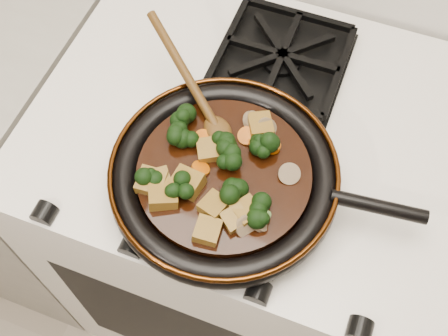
% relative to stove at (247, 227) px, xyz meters
% --- Properties ---
extents(stove, '(0.76, 0.60, 0.90)m').
position_rel_stove_xyz_m(stove, '(0.00, 0.00, 0.00)').
color(stove, white).
rests_on(stove, ground).
extents(burner_grate_front, '(0.23, 0.23, 0.03)m').
position_rel_stove_xyz_m(burner_grate_front, '(0.00, -0.14, 0.46)').
color(burner_grate_front, black).
rests_on(burner_grate_front, stove).
extents(burner_grate_back, '(0.23, 0.23, 0.03)m').
position_rel_stove_xyz_m(burner_grate_back, '(0.00, 0.14, 0.46)').
color(burner_grate_back, black).
rests_on(burner_grate_back, stove).
extents(skillet, '(0.48, 0.35, 0.05)m').
position_rel_stove_xyz_m(skillet, '(-0.00, -0.14, 0.49)').
color(skillet, black).
rests_on(skillet, burner_grate_front).
extents(braising_sauce, '(0.27, 0.27, 0.02)m').
position_rel_stove_xyz_m(braising_sauce, '(-0.01, -0.14, 0.50)').
color(braising_sauce, black).
rests_on(braising_sauce, skillet).
extents(tofu_cube_0, '(0.05, 0.05, 0.02)m').
position_rel_stove_xyz_m(tofu_cube_0, '(0.05, -0.19, 0.52)').
color(tofu_cube_0, brown).
rests_on(tofu_cube_0, braising_sauce).
extents(tofu_cube_1, '(0.05, 0.05, 0.02)m').
position_rel_stove_xyz_m(tofu_cube_1, '(-0.09, -0.19, 0.52)').
color(tofu_cube_1, brown).
rests_on(tofu_cube_1, braising_sauce).
extents(tofu_cube_2, '(0.05, 0.05, 0.02)m').
position_rel_stove_xyz_m(tofu_cube_2, '(0.00, -0.20, 0.52)').
color(tofu_cube_2, brown).
rests_on(tofu_cube_2, braising_sauce).
extents(tofu_cube_3, '(0.06, 0.06, 0.03)m').
position_rel_stove_xyz_m(tofu_cube_3, '(-0.07, -0.21, 0.52)').
color(tofu_cube_3, brown).
rests_on(tofu_cube_3, braising_sauce).
extents(tofu_cube_4, '(0.05, 0.05, 0.02)m').
position_rel_stove_xyz_m(tofu_cube_4, '(-0.04, -0.12, 0.52)').
color(tofu_cube_4, brown).
rests_on(tofu_cube_4, braising_sauce).
extents(tofu_cube_5, '(0.05, 0.05, 0.03)m').
position_rel_stove_xyz_m(tofu_cube_5, '(-0.05, -0.18, 0.52)').
color(tofu_cube_5, brown).
rests_on(tofu_cube_5, braising_sauce).
extents(tofu_cube_6, '(0.05, 0.05, 0.03)m').
position_rel_stove_xyz_m(tofu_cube_6, '(0.02, -0.05, 0.52)').
color(tofu_cube_6, brown).
rests_on(tofu_cube_6, braising_sauce).
extents(tofu_cube_7, '(0.05, 0.05, 0.02)m').
position_rel_stove_xyz_m(tofu_cube_7, '(0.04, -0.21, 0.52)').
color(tofu_cube_7, brown).
rests_on(tofu_cube_7, braising_sauce).
extents(tofu_cube_8, '(0.04, 0.04, 0.03)m').
position_rel_stove_xyz_m(tofu_cube_8, '(-0.10, -0.20, 0.52)').
color(tofu_cube_8, brown).
rests_on(tofu_cube_8, braising_sauce).
extents(tofu_cube_9, '(0.04, 0.04, 0.02)m').
position_rel_stove_xyz_m(tofu_cube_9, '(0.01, -0.24, 0.52)').
color(tofu_cube_9, brown).
rests_on(tofu_cube_9, braising_sauce).
extents(broccoli_floret_0, '(0.07, 0.08, 0.07)m').
position_rel_stove_xyz_m(broccoli_floret_0, '(-0.00, -0.12, 0.52)').
color(broccoli_floret_0, black).
rests_on(broccoli_floret_0, braising_sauce).
extents(broccoli_floret_1, '(0.07, 0.07, 0.07)m').
position_rel_stove_xyz_m(broccoli_floret_1, '(0.08, -0.19, 0.52)').
color(broccoli_floret_1, black).
rests_on(broccoli_floret_1, braising_sauce).
extents(broccoli_floret_2, '(0.08, 0.09, 0.06)m').
position_rel_stove_xyz_m(broccoli_floret_2, '(0.02, -0.18, 0.52)').
color(broccoli_floret_2, black).
rests_on(broccoli_floret_2, braising_sauce).
extents(broccoli_floret_3, '(0.08, 0.08, 0.07)m').
position_rel_stove_xyz_m(broccoli_floret_3, '(0.04, -0.09, 0.52)').
color(broccoli_floret_3, black).
rests_on(broccoli_floret_3, braising_sauce).
extents(broccoli_floret_4, '(0.08, 0.09, 0.06)m').
position_rel_stove_xyz_m(broccoli_floret_4, '(0.04, -0.08, 0.52)').
color(broccoli_floret_4, black).
rests_on(broccoli_floret_4, braising_sauce).
extents(broccoli_floret_5, '(0.08, 0.09, 0.08)m').
position_rel_stove_xyz_m(broccoli_floret_5, '(-0.08, -0.11, 0.52)').
color(broccoli_floret_5, black).
rests_on(broccoli_floret_5, braising_sauce).
extents(broccoli_floret_6, '(0.06, 0.07, 0.06)m').
position_rel_stove_xyz_m(broccoli_floret_6, '(-0.05, -0.19, 0.52)').
color(broccoli_floret_6, black).
rests_on(broccoli_floret_6, braising_sauce).
extents(broccoli_floret_7, '(0.06, 0.06, 0.06)m').
position_rel_stove_xyz_m(broccoli_floret_7, '(-0.10, -0.20, 0.52)').
color(broccoli_floret_7, black).
rests_on(broccoli_floret_7, braising_sauce).
extents(broccoli_floret_8, '(0.08, 0.08, 0.06)m').
position_rel_stove_xyz_m(broccoli_floret_8, '(-0.10, -0.08, 0.52)').
color(broccoli_floret_8, black).
rests_on(broccoli_floret_8, braising_sauce).
extents(broccoli_floret_9, '(0.08, 0.08, 0.05)m').
position_rel_stove_xyz_m(broccoli_floret_9, '(-0.02, -0.09, 0.52)').
color(broccoli_floret_9, black).
rests_on(broccoli_floret_9, braising_sauce).
extents(carrot_coin_0, '(0.03, 0.03, 0.02)m').
position_rel_stove_xyz_m(carrot_coin_0, '(0.01, -0.07, 0.51)').
color(carrot_coin_0, '#C25105').
rests_on(carrot_coin_0, braising_sauce).
extents(carrot_coin_1, '(0.03, 0.03, 0.02)m').
position_rel_stove_xyz_m(carrot_coin_1, '(-0.05, -0.10, 0.51)').
color(carrot_coin_1, '#C25105').
rests_on(carrot_coin_1, braising_sauce).
extents(carrot_coin_2, '(0.03, 0.03, 0.02)m').
position_rel_stove_xyz_m(carrot_coin_2, '(0.05, -0.07, 0.51)').
color(carrot_coin_2, '#C25105').
rests_on(carrot_coin_2, braising_sauce).
extents(carrot_coin_3, '(0.03, 0.03, 0.02)m').
position_rel_stove_xyz_m(carrot_coin_3, '(-0.04, -0.15, 0.51)').
color(carrot_coin_3, '#C25105').
rests_on(carrot_coin_3, braising_sauce).
extents(carrot_coin_4, '(0.03, 0.03, 0.01)m').
position_rel_stove_xyz_m(carrot_coin_4, '(0.02, -0.07, 0.51)').
color(carrot_coin_4, '#C25105').
rests_on(carrot_coin_4, braising_sauce).
extents(mushroom_slice_0, '(0.04, 0.04, 0.02)m').
position_rel_stove_xyz_m(mushroom_slice_0, '(0.09, -0.11, 0.52)').
color(mushroom_slice_0, '#7C6547').
rests_on(mushroom_slice_0, braising_sauce).
extents(mushroom_slice_1, '(0.04, 0.04, 0.03)m').
position_rel_stove_xyz_m(mushroom_slice_1, '(0.06, -0.21, 0.52)').
color(mushroom_slice_1, '#7C6547').
rests_on(mushroom_slice_1, braising_sauce).
extents(mushroom_slice_2, '(0.04, 0.04, 0.03)m').
position_rel_stove_xyz_m(mushroom_slice_2, '(0.03, -0.05, 0.52)').
color(mushroom_slice_2, '#7C6547').
rests_on(mushroom_slice_2, braising_sauce).
extents(mushroom_slice_3, '(0.03, 0.03, 0.03)m').
position_rel_stove_xyz_m(mushroom_slice_3, '(0.00, -0.04, 0.52)').
color(mushroom_slice_3, '#7C6547').
rests_on(mushroom_slice_3, braising_sauce).
extents(mushroom_slice_4, '(0.04, 0.04, 0.03)m').
position_rel_stove_xyz_m(mushroom_slice_4, '(0.07, -0.20, 0.52)').
color(mushroom_slice_4, '#7C6547').
rests_on(mushroom_slice_4, braising_sauce).
extents(wooden_spoon, '(0.13, 0.11, 0.22)m').
position_rel_stove_xyz_m(wooden_spoon, '(-0.09, -0.04, 0.53)').
color(wooden_spoon, '#4D3010').
rests_on(wooden_spoon, braising_sauce).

